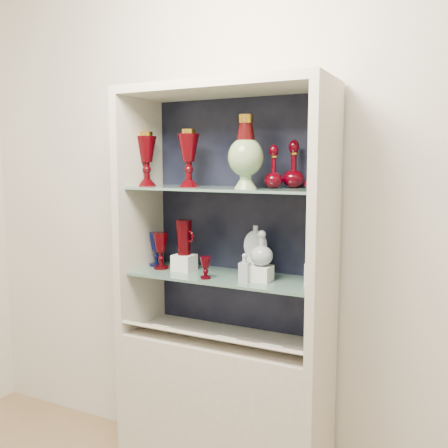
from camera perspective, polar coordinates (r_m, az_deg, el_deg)
The scene contains 30 objects.
wall_back at distance 2.52m, azimuth 2.26°, elevation 2.80°, with size 3.50×0.02×2.80m, color silver.
cabinet_base at distance 2.61m, azimuth 0.00°, elevation -20.56°, with size 1.00×0.40×0.75m, color beige.
cabinet_back_panel at distance 2.50m, azimuth 1.96°, elevation 1.04°, with size 0.98×0.02×1.15m, color black.
cabinet_side_left at distance 2.58m, azimuth -9.56°, elevation 1.14°, with size 0.04×0.40×1.15m, color beige.
cabinet_side_right at distance 2.16m, azimuth 11.45°, elevation -0.04°, with size 0.04×0.40×1.15m, color beige.
cabinet_top_cap at distance 2.34m, azimuth 0.00°, elevation 15.24°, with size 1.00×0.40×0.04m, color beige.
shelf_lower at distance 2.40m, azimuth 0.22°, elevation -6.03°, with size 0.92×0.34×0.01m, color slate.
shelf_upper at distance 2.34m, azimuth 0.22°, elevation 4.05°, with size 0.92×0.34×0.01m, color slate.
label_ledge at distance 2.36m, azimuth -1.23°, elevation -12.93°, with size 0.92×0.18×0.01m, color beige.
label_card_0 at distance 2.24m, azimuth 5.68°, elevation -13.68°, with size 0.10×0.07×0.00m, color white.
label_card_1 at distance 2.32m, azimuth 0.58°, elevation -12.89°, with size 0.10×0.07×0.00m, color white.
label_card_2 at distance 2.48m, azimuth -6.74°, elevation -11.58°, with size 0.10×0.07×0.00m, color white.
pedestal_lamp_left at distance 2.55m, azimuth -8.84°, elevation 7.36°, with size 0.10×0.10×0.27m, color #400004, non-canonical shape.
pedestal_lamp_right at distance 2.41m, azimuth -4.07°, elevation 7.51°, with size 0.11×0.11×0.27m, color #400004, non-canonical shape.
enamel_urn at distance 2.25m, azimuth 2.49°, elevation 8.24°, with size 0.16×0.16×0.33m, color #144E2C, non-canonical shape.
ruby_decanter_a at distance 2.26m, azimuth 5.71°, elevation 6.84°, with size 0.09×0.09×0.22m, color #440008, non-canonical shape.
ruby_decanter_b at distance 2.30m, azimuth 7.96°, elevation 6.95°, with size 0.10×0.10×0.23m, color #440008, non-canonical shape.
lidded_bowl at distance 2.11m, azimuth 10.16°, elevation 4.89°, with size 0.07×0.07×0.08m, color #440008, non-canonical shape.
cobalt_goblet at distance 2.62m, azimuth -7.75°, elevation -2.86°, with size 0.07×0.07×0.18m, color #080B3D, non-canonical shape.
ruby_goblet_tall at distance 2.55m, azimuth -7.22°, elevation -3.05°, with size 0.08×0.08×0.18m, color #400004, non-canonical shape.
ruby_goblet_small at distance 2.32m, azimuth -2.12°, elevation -5.01°, with size 0.05×0.05×0.10m, color #440008, non-canonical shape.
riser_ruby_pitcher at distance 2.50m, azimuth -4.56°, elevation -4.42°, with size 0.10×0.10×0.08m, color silver.
ruby_pitcher at distance 2.48m, azimuth -4.59°, elevation -1.53°, with size 0.13×0.08×0.18m, color #400004, non-canonical shape.
clear_square_bottle at distance 2.26m, azimuth 2.36°, elevation -5.00°, with size 0.05×0.05×0.13m, color #949DAC, non-canonical shape.
riser_flat_flask at distance 2.39m, azimuth 3.59°, elevation -4.84°, with size 0.09×0.09×0.09m, color silver.
flat_flask at distance 2.37m, azimuth 3.61°, elevation -1.92°, with size 0.11×0.04×0.16m, color silver, non-canonical shape.
riser_clear_round_decanter at distance 2.28m, azimuth 4.30°, elevation -5.65°, with size 0.09×0.09×0.07m, color silver.
clear_round_decanter at distance 2.26m, azimuth 4.33°, elevation -2.87°, with size 0.10×0.10×0.15m, color #949DAC, non-canonical shape.
riser_cameo_medallion at distance 2.23m, azimuth 10.44°, elevation -5.69°, with size 0.08×0.08×0.10m, color silver.
cameo_medallion at distance 2.20m, azimuth 10.50°, elevation -2.92°, with size 0.10×0.04×0.12m, color black, non-canonical shape.
Camera 1 is at (1.04, -0.54, 1.59)m, focal length 40.00 mm.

